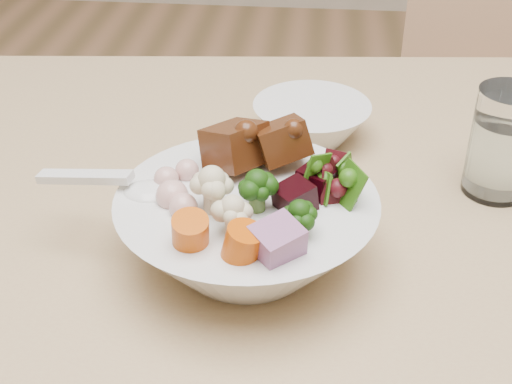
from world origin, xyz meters
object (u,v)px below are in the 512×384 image
water_glass (502,147)px  food_bowl (249,224)px  side_bowl (311,122)px  chair_far (495,140)px

water_glass → food_bowl: bearing=-150.0°
food_bowl → side_bowl: (0.05, 0.23, -0.02)m
food_bowl → water_glass: bearing=30.0°
chair_far → water_glass: bearing=-98.2°
food_bowl → water_glass: (0.24, 0.14, 0.01)m
water_glass → side_bowl: water_glass is taller
chair_far → water_glass: size_ratio=7.73×
food_bowl → water_glass: food_bowl is taller
side_bowl → food_bowl: bearing=-101.7°
chair_far → water_glass: (-0.16, -0.63, 0.33)m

